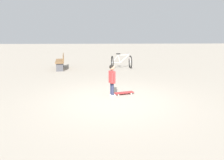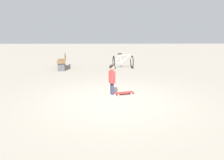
% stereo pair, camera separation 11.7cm
% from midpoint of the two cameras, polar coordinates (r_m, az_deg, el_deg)
% --- Properties ---
extents(ground_plane, '(50.00, 50.00, 0.00)m').
position_cam_midpoint_polar(ground_plane, '(7.10, 0.15, -5.24)').
color(ground_plane, '#9E9384').
extents(child_person, '(0.41, 0.25, 1.06)m').
position_cam_midpoint_polar(child_person, '(7.40, -0.44, 0.80)').
color(child_person, '#2D3351').
rests_on(child_person, ground).
extents(skateboard, '(0.39, 0.70, 0.07)m').
position_cam_midpoint_polar(skateboard, '(7.74, 2.61, -3.22)').
color(skateboard, '#B22D2D').
rests_on(skateboard, ground).
extents(bicycle_near, '(0.82, 1.14, 0.85)m').
position_cam_midpoint_polar(bicycle_near, '(12.58, 2.12, 4.64)').
color(bicycle_near, black).
rests_on(bicycle_near, ground).
extents(street_bench, '(1.65, 0.70, 0.80)m').
position_cam_midpoint_polar(street_bench, '(12.72, -13.01, 4.60)').
color(street_bench, brown).
rests_on(street_bench, ground).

